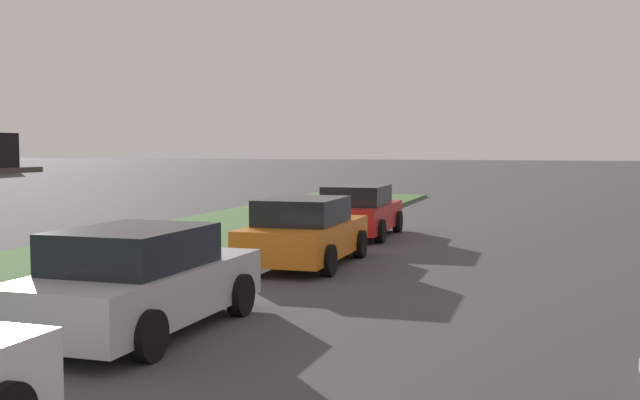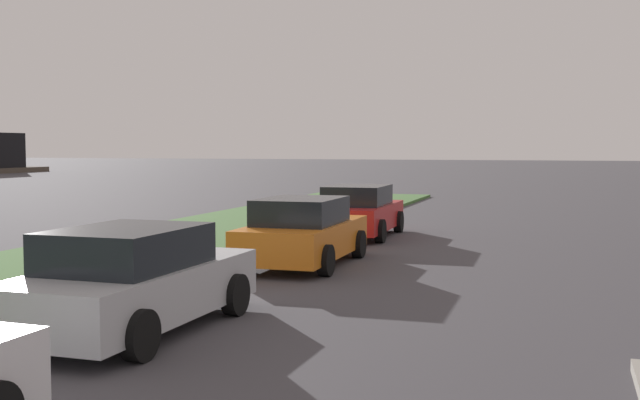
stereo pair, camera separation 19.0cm
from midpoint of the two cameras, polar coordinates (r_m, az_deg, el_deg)
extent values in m
cube|color=#B2B5BA|center=(11.18, -12.92, -6.49)|extent=(4.33, 1.87, 0.70)
cube|color=black|center=(10.92, -13.52, -3.43)|extent=(2.23, 1.64, 0.55)
cylinder|color=black|center=(12.82, -13.17, -6.29)|extent=(0.64, 0.23, 0.64)
cylinder|color=black|center=(11.98, -5.78, -6.92)|extent=(0.64, 0.23, 0.64)
cylinder|color=black|center=(10.67, -20.92, -8.52)|extent=(0.64, 0.23, 0.64)
cylinder|color=black|center=(9.65, -12.53, -9.67)|extent=(0.64, 0.23, 0.64)
cube|color=orange|center=(16.95, -0.88, -2.85)|extent=(4.33, 1.86, 0.70)
cube|color=black|center=(16.70, -1.09, -0.80)|extent=(2.22, 1.63, 0.55)
cylinder|color=black|center=(18.53, -2.26, -3.05)|extent=(0.64, 0.23, 0.64)
cylinder|color=black|center=(18.03, 3.16, -3.25)|extent=(0.64, 0.23, 0.64)
cylinder|color=black|center=(16.03, -5.43, -4.16)|extent=(0.64, 0.23, 0.64)
cylinder|color=black|center=(15.44, 0.78, -4.45)|extent=(0.64, 0.23, 0.64)
cube|color=red|center=(22.29, 3.13, -1.22)|extent=(4.35, 1.92, 0.70)
cube|color=black|center=(22.05, 3.02, 0.35)|extent=(2.24, 1.66, 0.55)
cylinder|color=black|center=(23.83, 1.75, -1.48)|extent=(0.65, 0.24, 0.64)
cylinder|color=black|center=(23.45, 6.02, -1.59)|extent=(0.65, 0.24, 0.64)
cylinder|color=black|center=(21.24, -0.06, -2.15)|extent=(0.65, 0.24, 0.64)
cylinder|color=black|center=(20.81, 4.71, -2.29)|extent=(0.65, 0.24, 0.64)
camera|label=1|loc=(0.10, -89.73, 0.02)|focal=43.62mm
camera|label=2|loc=(0.10, 90.27, -0.02)|focal=43.62mm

